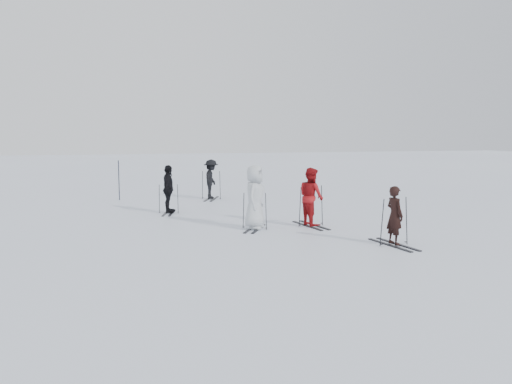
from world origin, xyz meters
TOP-DOWN VIEW (x-y plane):
  - ground at (0.00, 0.00)m, footprint 120.00×120.00m
  - skier_near_dark at (2.54, -3.51)m, footprint 0.44×0.61m
  - skier_red at (1.47, -0.30)m, footprint 0.84×1.00m
  - skier_grey at (-0.41, -0.32)m, footprint 1.02×1.14m
  - skier_uphill_left at (-2.67, 3.54)m, footprint 0.68×1.11m
  - skier_uphill_far at (-0.38, 7.13)m, footprint 1.03×1.31m
  - skis_near_dark at (2.54, -3.51)m, footprint 1.91×1.19m
  - skis_red at (1.47, -0.30)m, footprint 1.96×1.25m
  - skis_grey at (-0.41, -0.32)m, footprint 1.82×1.54m
  - skis_uphill_left at (-2.67, 3.54)m, footprint 1.69×1.17m
  - skis_uphill_far at (-0.38, 7.13)m, footprint 2.03×1.56m
  - piste_marker at (-4.40, 7.92)m, footprint 0.05×0.05m

SIDE VIEW (x-z plane):
  - ground at x=0.00m, z-range 0.00..0.00m
  - skis_uphill_left at x=-2.67m, z-range 0.00..1.12m
  - skis_grey at x=-0.41m, z-range 0.00..1.17m
  - skis_near_dark at x=2.54m, z-range 0.00..1.31m
  - skis_uphill_far at x=-0.38m, z-range 0.00..1.32m
  - skis_red at x=1.47m, z-range 0.00..1.33m
  - skier_near_dark at x=2.54m, z-range 0.00..1.55m
  - skier_uphill_far at x=-0.38m, z-range 0.00..1.77m
  - skier_uphill_left at x=-2.67m, z-range 0.00..1.77m
  - piste_marker at x=-4.40m, z-range 0.00..1.78m
  - skier_red at x=1.47m, z-range 0.00..1.85m
  - skier_grey at x=-0.41m, z-range 0.00..1.96m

